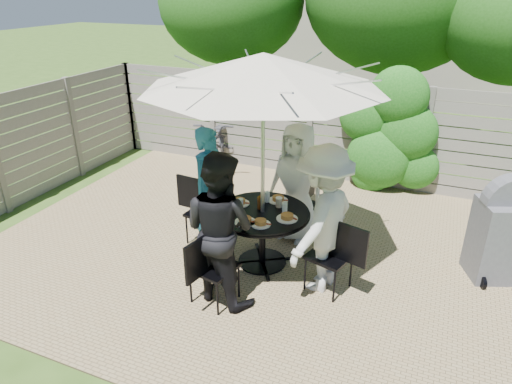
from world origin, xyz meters
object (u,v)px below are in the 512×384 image
at_px(chair_right, 330,269).
at_px(plate_front, 245,221).
at_px(patio_table, 262,228).
at_px(person_left, 211,189).
at_px(person_front, 220,229).
at_px(person_back, 297,183).
at_px(plate_left, 239,202).
at_px(plate_back, 278,199).
at_px(plate_right, 287,217).
at_px(chair_back, 300,216).
at_px(plate_extra, 261,223).
at_px(person_right, 323,220).
at_px(syrup_jug, 261,203).
at_px(bbq_grill, 504,233).
at_px(glass_back, 267,197).
at_px(chair_left, 205,224).
at_px(coffee_cup, 279,203).
at_px(umbrella, 263,71).
at_px(glass_right, 285,209).
at_px(chair_front, 214,281).
at_px(bicycle, 219,144).
at_px(glass_left, 241,204).

distance_m(chair_right, plate_front, 1.15).
distance_m(patio_table, person_left, 0.89).
relative_size(person_front, plate_front, 6.91).
xyz_separation_m(person_back, person_left, (-0.99, -0.63, 0.00)).
distance_m(patio_table, plate_left, 0.44).
relative_size(person_back, plate_back, 6.54).
bearing_deg(plate_back, plate_right, -57.54).
relative_size(person_front, plate_left, 6.91).
bearing_deg(chair_back, plate_extra, 4.98).
height_order(person_right, plate_back, person_right).
xyz_separation_m(person_back, person_right, (0.63, -0.99, 0.05)).
bearing_deg(plate_right, syrup_jug, 160.67).
relative_size(plate_back, bbq_grill, 0.19).
bearing_deg(glass_back, syrup_jug, -90.45).
height_order(person_back, person_front, person_front).
xyz_separation_m(patio_table, chair_right, (0.94, -0.21, -0.25)).
bearing_deg(person_left, plate_extra, -106.54).
relative_size(plate_front, syrup_jug, 1.62).
bearing_deg(chair_left, chair_back, 37.97).
bearing_deg(plate_extra, coffee_cup, 86.21).
bearing_deg(umbrella, glass_right, 9.46).
height_order(umbrella, chair_front, umbrella).
bearing_deg(chair_back, umbrella, -3.10).
bearing_deg(chair_back, patio_table, -3.10).
relative_size(person_front, bicycle, 0.88).
bearing_deg(chair_left, bicycle, 118.16).
bearing_deg(syrup_jug, bicycle, 126.20).
relative_size(chair_front, person_front, 0.52).
bearing_deg(plate_left, bicycle, 121.88).
height_order(chair_front, coffee_cup, chair_front).
bearing_deg(plate_extra, person_right, 12.23).
bearing_deg(person_right, plate_extra, -65.22).
distance_m(chair_left, plate_front, 1.15).
distance_m(plate_left, glass_right, 0.63).
relative_size(chair_front, plate_extra, 3.91).
bearing_deg(patio_table, person_front, -102.54).
height_order(person_left, plate_right, person_left).
height_order(chair_right, glass_left, chair_right).
bearing_deg(bicycle, plate_left, -75.67).
bearing_deg(chair_left, plate_front, -27.45).
height_order(chair_back, plate_extra, chair_back).
distance_m(person_back, bbq_grill, 2.62).
bearing_deg(chair_right, plate_back, -16.68).
bearing_deg(chair_right, patio_table, 3.75).
bearing_deg(plate_front, chair_left, 147.12).
bearing_deg(patio_table, person_left, 167.46).
relative_size(plate_front, coffee_cup, 2.17).
relative_size(chair_right, plate_left, 3.64).
bearing_deg(chair_right, bbq_grill, -133.57).
distance_m(chair_front, glass_right, 1.23).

